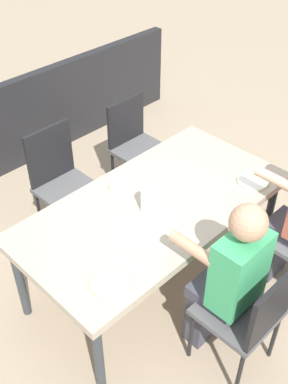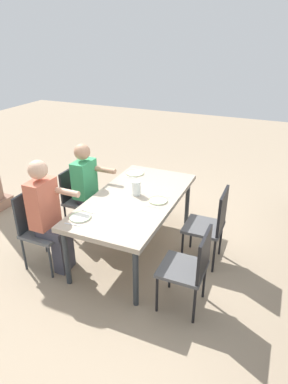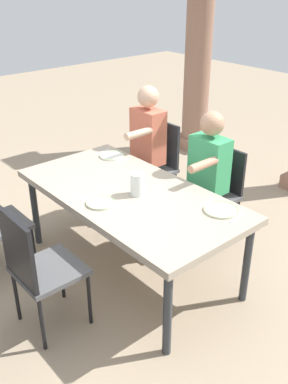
{
  "view_description": "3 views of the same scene",
  "coord_description": "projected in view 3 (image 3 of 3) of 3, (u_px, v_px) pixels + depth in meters",
  "views": [
    {
      "loc": [
        1.76,
        1.67,
        2.82
      ],
      "look_at": [
        0.01,
        -0.09,
        0.8
      ],
      "focal_mm": 43.66,
      "sensor_mm": 36.0,
      "label": 1
    },
    {
      "loc": [
        -3.25,
        -1.52,
        2.55
      ],
      "look_at": [
        0.1,
        -0.08,
        0.79
      ],
      "focal_mm": 31.1,
      "sensor_mm": 36.0,
      "label": 2
    },
    {
      "loc": [
        2.42,
        -1.93,
        2.34
      ],
      "look_at": [
        0.09,
        0.07,
        0.76
      ],
      "focal_mm": 40.8,
      "sensor_mm": 36.0,
      "label": 3
    }
  ],
  "objects": [
    {
      "name": "diner_man_white",
      "position": [
        144.0,
        148.0,
        4.39
      ],
      "size": [
        0.35,
        0.5,
        1.34
      ],
      "color": "#3F3F4C",
      "rests_on": "ground"
    },
    {
      "name": "chair_mid_south",
      "position": [
        37.0,
        265.0,
        2.95
      ],
      "size": [
        0.44,
        0.44,
        0.96
      ],
      "color": "#4F4F50",
      "rests_on": "ground"
    },
    {
      "name": "plate_2",
      "position": [
        221.0,
        210.0,
        3.2
      ],
      "size": [
        0.26,
        0.26,
        0.02
      ],
      "color": "silver",
      "rests_on": "dining_table"
    },
    {
      "name": "chair_west_north",
      "position": [
        156.0,
        161.0,
        4.58
      ],
      "size": [
        0.44,
        0.44,
        0.94
      ],
      "color": "#5B5E61",
      "rests_on": "ground"
    },
    {
      "name": "dining_table",
      "position": [
        130.0,
        198.0,
        3.5
      ],
      "size": [
        1.94,
        0.99,
        0.75
      ],
      "color": "tan",
      "rests_on": "ground"
    },
    {
      "name": "ground_plane",
      "position": [
        131.0,
        268.0,
        3.82
      ],
      "size": [
        16.0,
        16.0,
        0.0
      ],
      "primitive_type": "plane",
      "color": "gray"
    },
    {
      "name": "plate_1",
      "position": [
        101.0,
        203.0,
        3.29
      ],
      "size": [
        0.22,
        0.22,
        0.02
      ],
      "color": "silver",
      "rests_on": "dining_table"
    },
    {
      "name": "stone_column_near",
      "position": [
        198.0,
        50.0,
        5.82
      ],
      "size": [
        0.47,
        0.47,
        2.77
      ],
      "color": "#936B56",
      "rests_on": "ground"
    },
    {
      "name": "spoon_0",
      "position": [
        122.0,
        161.0,
        4.02
      ],
      "size": [
        0.04,
        0.17,
        0.01
      ],
      "primitive_type": "cube",
      "rotation": [
        0.0,
        0.0,
        -0.11
      ],
      "color": "silver",
      "rests_on": "dining_table"
    },
    {
      "name": "plate_0",
      "position": [
        112.0,
        156.0,
        4.12
      ],
      "size": [
        0.23,
        0.23,
        0.02
      ],
      "color": "white",
      "rests_on": "dining_table"
    },
    {
      "name": "fork_0",
      "position": [
        103.0,
        152.0,
        4.23
      ],
      "size": [
        0.04,
        0.17,
        0.01
      ],
      "primitive_type": "cube",
      "rotation": [
        0.0,
        0.0,
        0.12
      ],
      "color": "silver",
      "rests_on": "dining_table"
    },
    {
      "name": "fork_1",
      "position": [
        89.0,
        196.0,
        3.4
      ],
      "size": [
        0.02,
        0.17,
        0.01
      ],
      "primitive_type": "cube",
      "rotation": [
        0.0,
        0.0,
        0.01
      ],
      "color": "silver",
      "rests_on": "dining_table"
    },
    {
      "name": "chair_mid_north",
      "position": [
        216.0,
        188.0,
        4.02
      ],
      "size": [
        0.44,
        0.44,
        0.9
      ],
      "color": "#4F4F50",
      "rests_on": "ground"
    },
    {
      "name": "water_pitcher",
      "position": [
        137.0,
        185.0,
        3.4
      ],
      "size": [
        0.11,
        0.11,
        0.18
      ],
      "color": "white",
      "rests_on": "dining_table"
    },
    {
      "name": "spoon_1",
      "position": [
        113.0,
        211.0,
        3.19
      ],
      "size": [
        0.03,
        0.17,
        0.01
      ],
      "primitive_type": "cube",
      "rotation": [
        0.0,
        0.0,
        -0.06
      ],
      "color": "silver",
      "rests_on": "dining_table"
    },
    {
      "name": "fork_2",
      "position": [
        206.0,
        203.0,
        3.3
      ],
      "size": [
        0.02,
        0.17,
        0.01
      ],
      "primitive_type": "cube",
      "rotation": [
        0.0,
        0.0,
        0.01
      ],
      "color": "silver",
      "rests_on": "dining_table"
    },
    {
      "name": "spoon_2",
      "position": [
        237.0,
        218.0,
        3.1
      ],
      "size": [
        0.03,
        0.17,
        0.01
      ],
      "primitive_type": "cube",
      "rotation": [
        0.0,
        0.0,
        0.09
      ],
      "color": "silver",
      "rests_on": "dining_table"
    },
    {
      "name": "diner_woman_green",
      "position": [
        204.0,
        178.0,
        3.84
      ],
      "size": [
        0.35,
        0.49,
        1.28
      ],
      "color": "#3F3F4C",
      "rests_on": "ground"
    }
  ]
}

